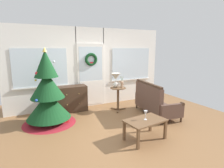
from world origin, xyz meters
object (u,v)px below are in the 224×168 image
object	(u,v)px
christmas_tree	(48,96)
gift_box	(64,119)
wine_glass	(146,113)
dresser_cabinet	(72,99)
side_table	(118,94)
table_lamp	(116,78)
settee_sofa	(154,102)
coffee_table	(145,123)
flower_vase	(122,84)

from	to	relation	value
christmas_tree	gift_box	size ratio (longest dim) A/B	9.14
wine_glass	dresser_cabinet	bearing A→B (deg)	111.80
side_table	table_lamp	bearing A→B (deg)	146.31
settee_sofa	table_lamp	xyz separation A→B (m)	(-0.81, 0.83, 0.63)
settee_sofa	coffee_table	bearing A→B (deg)	-134.73
coffee_table	dresser_cabinet	bearing A→B (deg)	111.54
table_lamp	gift_box	distance (m)	1.92
settee_sofa	table_lamp	size ratio (longest dim) A/B	3.63
christmas_tree	coffee_table	bearing A→B (deg)	-45.90
table_lamp	wine_glass	world-z (taller)	table_lamp
flower_vase	wine_glass	distance (m)	1.88
dresser_cabinet	table_lamp	distance (m)	1.49
settee_sofa	flower_vase	distance (m)	1.08
settee_sofa	coffee_table	xyz separation A→B (m)	(-1.08, -1.09, -0.01)
dresser_cabinet	gift_box	size ratio (longest dim) A/B	4.31
flower_vase	settee_sofa	bearing A→B (deg)	-48.53
settee_sofa	flower_vase	bearing A→B (deg)	131.47
table_lamp	christmas_tree	bearing A→B (deg)	-175.60
dresser_cabinet	flower_vase	world-z (taller)	flower_vase
side_table	flower_vase	world-z (taller)	flower_vase
christmas_tree	wine_glass	distance (m)	2.47
dresser_cabinet	coffee_table	xyz separation A→B (m)	(0.97, -2.45, -0.02)
dresser_cabinet	flower_vase	bearing A→B (deg)	-23.98
coffee_table	wine_glass	bearing A→B (deg)	46.13
side_table	gift_box	size ratio (longest dim) A/B	3.42
christmas_tree	wine_glass	size ratio (longest dim) A/B	9.92
christmas_tree	dresser_cabinet	world-z (taller)	christmas_tree
settee_sofa	wine_glass	world-z (taller)	settee_sofa
christmas_tree	wine_glass	world-z (taller)	christmas_tree
flower_vase	wine_glass	xyz separation A→B (m)	(-0.43, -1.82, -0.26)
settee_sofa	flower_vase	xyz separation A→B (m)	(-0.65, 0.73, 0.47)
side_table	gift_box	world-z (taller)	side_table
wine_glass	gift_box	xyz separation A→B (m)	(-1.39, 1.60, -0.47)
settee_sofa	wine_glass	xyz separation A→B (m)	(-1.07, -1.08, 0.20)
settee_sofa	coffee_table	size ratio (longest dim) A/B	1.77
gift_box	settee_sofa	bearing A→B (deg)	-11.84
gift_box	dresser_cabinet	bearing A→B (deg)	63.43
wine_glass	christmas_tree	bearing A→B (deg)	134.41
flower_vase	coffee_table	distance (m)	1.93
settee_sofa	christmas_tree	bearing A→B (deg)	166.39
wine_glass	coffee_table	bearing A→B (deg)	-133.87
christmas_tree	table_lamp	bearing A→B (deg)	4.40
side_table	wine_glass	bearing A→B (deg)	-99.91
side_table	gift_box	bearing A→B (deg)	-170.98
flower_vase	christmas_tree	bearing A→B (deg)	-178.58
dresser_cabinet	side_table	size ratio (longest dim) A/B	1.26
dresser_cabinet	gift_box	xyz separation A→B (m)	(-0.42, -0.84, -0.28)
settee_sofa	wine_glass	size ratio (longest dim) A/B	8.19
christmas_tree	table_lamp	distance (m)	2.02
side_table	settee_sofa	bearing A→B (deg)	-46.67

